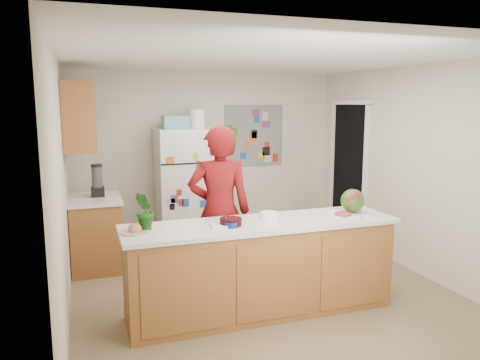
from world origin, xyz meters
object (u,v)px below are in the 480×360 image
object	(u,v)px
refrigerator	(184,188)
watermelon	(353,201)
person	(219,212)
cherry_bowl	(231,222)

from	to	relation	value
refrigerator	watermelon	bearing A→B (deg)	-61.59
person	cherry_bowl	size ratio (longest dim) A/B	8.83
person	cherry_bowl	distance (m)	0.58
person	watermelon	bearing A→B (deg)	171.40
refrigerator	cherry_bowl	bearing A→B (deg)	-91.71
person	cherry_bowl	world-z (taller)	person
refrigerator	cherry_bowl	xyz separation A→B (m)	(-0.07, -2.41, 0.11)
person	refrigerator	bearing A→B (deg)	-76.70
watermelon	refrigerator	bearing A→B (deg)	118.41
refrigerator	watermelon	xyz separation A→B (m)	(1.27, -2.35, 0.20)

